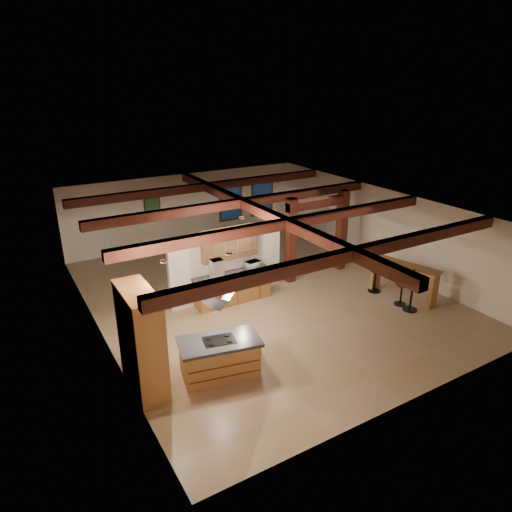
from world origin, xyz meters
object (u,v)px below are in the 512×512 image
at_px(dining_table, 245,259).
at_px(sofa, 243,230).
at_px(kitchen_island, 220,357).
at_px(bar_counter, 404,275).

xyz_separation_m(dining_table, sofa, (1.67, 3.09, -0.04)).
distance_m(kitchen_island, dining_table, 6.53).
xyz_separation_m(sofa, bar_counter, (1.40, -7.81, 0.48)).
relative_size(kitchen_island, dining_table, 1.10).
relative_size(dining_table, bar_counter, 0.83).
xyz_separation_m(dining_table, bar_counter, (3.07, -4.71, 0.44)).
bearing_deg(bar_counter, sofa, 100.17).
distance_m(sofa, bar_counter, 7.95).
height_order(kitchen_island, dining_table, kitchen_island).
bearing_deg(dining_table, sofa, 49.16).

